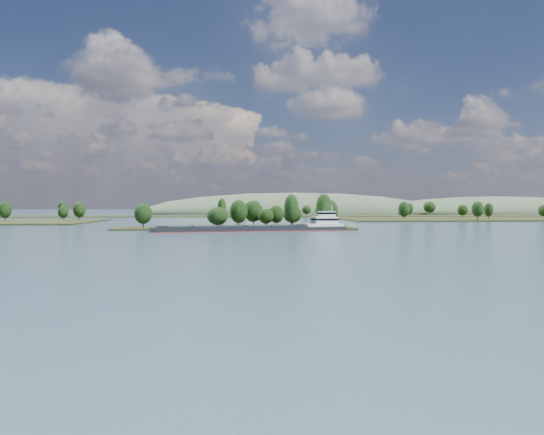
{
  "coord_description": "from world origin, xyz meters",
  "views": [
    {
      "loc": [
        1.23,
        -46.44,
        10.63
      ],
      "look_at": [
        12.63,
        130.0,
        6.0
      ],
      "focal_mm": 35.0,
      "sensor_mm": 36.0,
      "label": 1
    }
  ],
  "objects": [
    {
      "name": "cargo_barge",
      "position": [
        11.37,
        161.23,
        1.31
      ],
      "size": [
        77.17,
        23.09,
        10.39
      ],
      "color": "black",
      "rests_on": "ground"
    },
    {
      "name": "hill_east",
      "position": [
        260.0,
        470.0,
        0.0
      ],
      "size": [
        260.0,
        140.0,
        36.0
      ],
      "primitive_type": "ellipsoid",
      "color": "#3D5137",
      "rests_on": "ground"
    },
    {
      "name": "back_shoreline",
      "position": [
        6.98,
        399.88,
        0.7
      ],
      "size": [
        900.0,
        60.0,
        15.6
      ],
      "color": "black",
      "rests_on": "ground"
    },
    {
      "name": "hill_west",
      "position": [
        60.0,
        500.0,
        0.0
      ],
      "size": [
        320.0,
        160.0,
        44.0
      ],
      "primitive_type": "ellipsoid",
      "color": "#3D5137",
      "rests_on": "ground"
    },
    {
      "name": "tree_island",
      "position": [
        6.83,
        179.26,
        4.0
      ],
      "size": [
        100.0,
        31.77,
        15.4
      ],
      "color": "black",
      "rests_on": "ground"
    },
    {
      "name": "ground",
      "position": [
        0.0,
        120.0,
        0.0
      ],
      "size": [
        1800.0,
        1800.0,
        0.0
      ],
      "primitive_type": "plane",
      "color": "#3A5465",
      "rests_on": "ground"
    }
  ]
}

